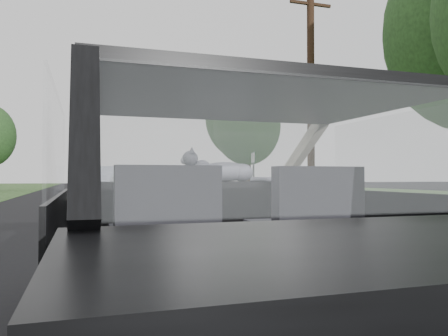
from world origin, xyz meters
TOP-DOWN VIEW (x-y plane):
  - subject_car at (0.00, 0.00)m, footprint 1.80×4.00m
  - dashboard at (0.00, 0.62)m, footprint 1.58×0.45m
  - driver_seat at (-0.40, -0.29)m, footprint 0.50×0.72m
  - passenger_seat at (0.40, -0.29)m, footprint 0.50×0.72m
  - steering_wheel at (-0.40, 0.33)m, footprint 0.36×0.36m
  - cat at (0.20, 0.59)m, footprint 0.58×0.27m
  - guardrail at (4.30, 10.00)m, footprint 0.05×90.00m
  - other_car at (-0.04, 20.87)m, footprint 2.77×5.07m
  - highway_sign at (6.91, 16.92)m, footprint 0.25×0.88m
  - utility_pole at (7.02, 11.58)m, footprint 0.33×0.33m
  - tree_2 at (9.13, 23.66)m, footprint 4.93×4.93m
  - tree_3 at (12.53, 34.08)m, footprint 8.48×8.48m

SIDE VIEW (x-z plane):
  - guardrail at x=4.30m, z-range 0.42..0.74m
  - subject_car at x=0.00m, z-range 0.00..1.45m
  - other_car at x=-0.04m, z-range 0.00..1.58m
  - dashboard at x=0.00m, z-range 0.70..1.00m
  - driver_seat at x=-0.40m, z-range 0.67..1.09m
  - passenger_seat at x=0.40m, z-range 0.67..1.09m
  - steering_wheel at x=-0.40m, z-range 0.90..0.94m
  - cat at x=0.20m, z-range 0.96..1.21m
  - highway_sign at x=6.91m, z-range 0.00..2.21m
  - tree_2 at x=9.13m, z-range 0.00..6.54m
  - utility_pole at x=7.02m, z-range 0.00..8.14m
  - tree_3 at x=12.53m, z-range 0.00..9.71m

